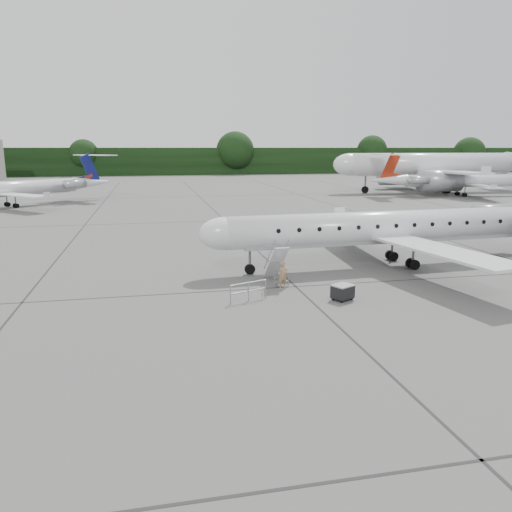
{
  "coord_description": "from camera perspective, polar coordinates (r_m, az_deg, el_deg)",
  "views": [
    {
      "loc": [
        -14.18,
        -23.08,
        7.9
      ],
      "look_at": [
        -8.79,
        2.18,
        2.3
      ],
      "focal_mm": 35.0,
      "sensor_mm": 36.0,
      "label": 1
    }
  ],
  "objects": [
    {
      "name": "ground",
      "position": [
        28.22,
        18.78,
        -4.7
      ],
      "size": [
        320.0,
        320.0,
        0.0
      ],
      "primitive_type": "plane",
      "color": "#5C5C5A",
      "rests_on": "ground"
    },
    {
      "name": "treeline",
      "position": [
        153.78,
        -6.87,
        10.7
      ],
      "size": [
        260.0,
        4.0,
        8.0
      ],
      "primitive_type": "cube",
      "color": "black",
      "rests_on": "ground"
    },
    {
      "name": "main_regional_jet",
      "position": [
        34.9,
        15.19,
        4.97
      ],
      "size": [
        30.22,
        22.46,
        7.49
      ],
      "primitive_type": null,
      "rotation": [
        0.0,
        0.0,
        0.05
      ],
      "color": "silver",
      "rests_on": "ground"
    },
    {
      "name": "airstair",
      "position": [
        29.75,
        2.31,
        -0.84
      ],
      "size": [
        0.97,
        2.45,
        2.35
      ],
      "primitive_type": null,
      "rotation": [
        0.0,
        0.0,
        0.05
      ],
      "color": "silver",
      "rests_on": "ground"
    },
    {
      "name": "passenger",
      "position": [
        28.59,
        3.1,
        -2.2
      ],
      "size": [
        0.66,
        0.54,
        1.56
      ],
      "primitive_type": "imported",
      "rotation": [
        0.0,
        0.0,
        0.34
      ],
      "color": "#91704F",
      "rests_on": "ground"
    },
    {
      "name": "safety_railing",
      "position": [
        26.28,
        -0.86,
        -4.12
      ],
      "size": [
        2.08,
        0.87,
        1.0
      ],
      "primitive_type": null,
      "rotation": [
        0.0,
        0.0,
        0.37
      ],
      "color": "gray",
      "rests_on": "ground"
    },
    {
      "name": "baggage_cart",
      "position": [
        26.86,
        9.86,
        -4.06
      ],
      "size": [
        1.3,
        1.22,
        0.9
      ],
      "primitive_type": null,
      "rotation": [
        0.0,
        0.0,
        0.49
      ],
      "color": "black",
      "rests_on": "ground"
    },
    {
      "name": "bg_narrowbody",
      "position": [
        96.94,
        19.39,
        11.04
      ],
      "size": [
        39.89,
        29.3,
        14.01
      ],
      "primitive_type": null,
      "rotation": [
        0.0,
        0.0,
        -0.03
      ],
      "color": "silver",
      "rests_on": "ground"
    },
    {
      "name": "bg_regional_left",
      "position": [
        75.25,
        -27.06,
        7.58
      ],
      "size": [
        33.0,
        31.75,
        7.03
      ],
      "primitive_type": null,
      "rotation": [
        0.0,
        0.0,
        0.67
      ],
      "color": "silver",
      "rests_on": "ground"
    },
    {
      "name": "bg_regional_right",
      "position": [
        91.33,
        23.09,
        8.54
      ],
      "size": [
        29.27,
        22.78,
        7.07
      ],
      "primitive_type": null,
      "rotation": [
        0.0,
        0.0,
        3.01
      ],
      "color": "silver",
      "rests_on": "ground"
    }
  ]
}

